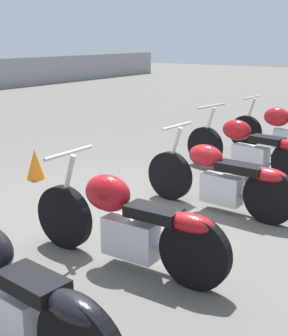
{
  "coord_description": "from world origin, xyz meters",
  "views": [
    {
      "loc": [
        -4.11,
        -2.92,
        2.03
      ],
      "look_at": [
        0.0,
        -0.14,
        0.65
      ],
      "focal_mm": 50.0,
      "sensor_mm": 36.0,
      "label": 1
    }
  ],
  "objects": [
    {
      "name": "motorcycle_slot_5",
      "position": [
        4.16,
        -0.45,
        0.43
      ],
      "size": [
        0.68,
        2.18,
        0.99
      ],
      "rotation": [
        0.0,
        0.0,
        -0.05
      ],
      "color": "black",
      "rests_on": "ground_plane"
    },
    {
      "name": "motorcycle_slot_4",
      "position": [
        2.47,
        -0.38,
        0.43
      ],
      "size": [
        0.72,
        2.17,
        1.01
      ],
      "rotation": [
        0.0,
        0.0,
        -0.17
      ],
      "color": "black",
      "rests_on": "ground_plane"
    },
    {
      "name": "ground_plane",
      "position": [
        0.0,
        0.0,
        0.0
      ],
      "size": [
        60.0,
        60.0,
        0.0
      ],
      "primitive_type": "plane",
      "color": "#5B5954"
    },
    {
      "name": "traffic_cone_near",
      "position": [
        0.54,
        2.18,
        0.22
      ],
      "size": [
        0.27,
        0.27,
        0.45
      ],
      "color": "orange",
      "rests_on": "ground_plane"
    },
    {
      "name": "motorcycle_slot_3",
      "position": [
        0.83,
        -0.69,
        0.41
      ],
      "size": [
        0.62,
        2.0,
        1.0
      ],
      "rotation": [
        0.0,
        0.0,
        -0.07
      ],
      "color": "black",
      "rests_on": "ground_plane"
    },
    {
      "name": "motorcycle_slot_1",
      "position": [
        -2.38,
        -0.68,
        0.44
      ],
      "size": [
        0.67,
        2.12,
        1.03
      ],
      "rotation": [
        0.0,
        0.0,
        -0.1
      ],
      "color": "black",
      "rests_on": "ground_plane"
    },
    {
      "name": "motorcycle_slot_2",
      "position": [
        -0.95,
        -0.6,
        0.44
      ],
      "size": [
        0.64,
        2.09,
        1.01
      ],
      "rotation": [
        0.0,
        0.0,
        0.01
      ],
      "color": "black",
      "rests_on": "ground_plane"
    }
  ]
}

